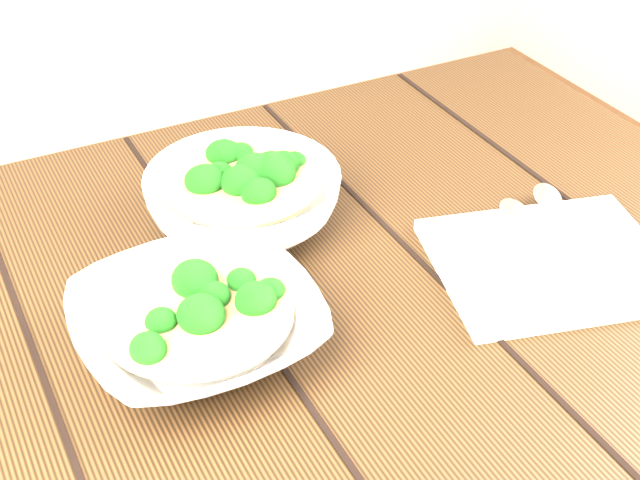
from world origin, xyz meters
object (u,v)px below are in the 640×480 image
(table, at_px, (268,392))
(soup_bowl_front, at_px, (197,324))
(soup_bowl_back, at_px, (243,198))
(trivet, at_px, (205,270))
(napkin, at_px, (550,262))

(table, xyz_separation_m, soup_bowl_front, (-0.08, -0.03, 0.15))
(soup_bowl_back, bearing_deg, soup_bowl_front, -125.26)
(table, distance_m, soup_bowl_front, 0.17)
(soup_bowl_back, height_order, trivet, soup_bowl_back)
(napkin, bearing_deg, soup_bowl_front, -173.06)
(table, height_order, soup_bowl_front, soup_bowl_front)
(table, height_order, soup_bowl_back, soup_bowl_back)
(table, relative_size, trivet, 12.80)
(soup_bowl_back, distance_m, napkin, 0.34)
(table, distance_m, napkin, 0.33)
(soup_bowl_front, xyz_separation_m, trivet, (0.04, 0.10, -0.02))
(soup_bowl_front, distance_m, trivet, 0.11)
(trivet, relative_size, napkin, 0.39)
(soup_bowl_front, bearing_deg, table, 19.11)
(table, relative_size, napkin, 5.01)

